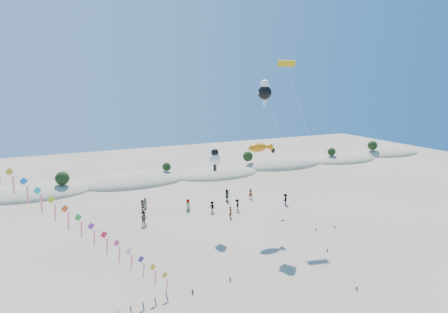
# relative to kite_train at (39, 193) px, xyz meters

# --- Properties ---
(dune_ridge) EXTENTS (145.30, 11.49, 5.57)m
(dune_ridge) POSITION_rel_kite_train_xyz_m (15.23, 34.91, -9.32)
(dune_ridge) COLOR gray
(dune_ridge) RESTS_ON ground
(kite_train) EXTENTS (20.81, 6.69, 17.99)m
(kite_train) POSITION_rel_kite_train_xyz_m (0.00, 0.00, 0.00)
(kite_train) COLOR #3F2D1E
(kite_train) RESTS_ON ground
(fish_kite) EXTENTS (4.90, 9.49, 10.69)m
(fish_kite) POSITION_rel_kite_train_xyz_m (23.64, 6.89, 0.69)
(fish_kite) COLOR #3F2D1E
(fish_kite) RESTS_ON ground
(cartoon_kite_low) EXTENTS (4.48, 12.75, 10.02)m
(cartoon_kite_low) POSITION_rel_kite_train_xyz_m (18.64, 8.99, -0.53)
(cartoon_kite_low) COLOR #3F2D1E
(cartoon_kite_low) RESTS_ON ground
(cartoon_kite_high) EXTENTS (6.54, 4.47, 18.06)m
(cartoon_kite_high) POSITION_rel_kite_train_xyz_m (24.01, 6.76, 7.31)
(cartoon_kite_high) COLOR #3F2D1E
(cartoon_kite_high) RESTS_ON ground
(parafoil_kite) EXTENTS (5.23, 18.36, 20.44)m
(parafoil_kite) POSITION_rel_kite_train_xyz_m (28.18, 8.45, 10.16)
(parafoil_kite) COLOR #3F2D1E
(parafoil_kite) RESTS_ON ground
(dark_kite) EXTENTS (3.33, 10.28, 8.80)m
(dark_kite) POSITION_rel_kite_train_xyz_m (30.08, 9.92, -3.51)
(dark_kite) COLOR #3F2D1E
(dark_kite) RESTS_ON ground
(beachgoers) EXTENTS (21.92, 9.31, 1.88)m
(beachgoers) POSITION_rel_kite_train_xyz_m (20.44, 15.86, -8.58)
(beachgoers) COLOR slate
(beachgoers) RESTS_ON ground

